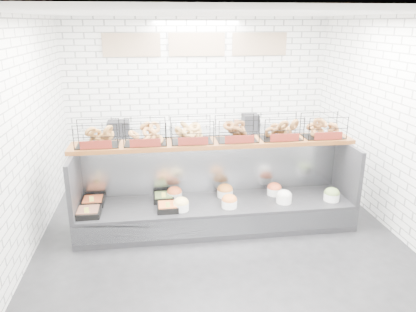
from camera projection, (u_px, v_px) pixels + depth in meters
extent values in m
plane|color=black|center=(219.00, 236.00, 5.77)|extent=(5.50, 5.50, 0.00)
cube|color=white|center=(197.00, 97.00, 7.89)|extent=(5.00, 0.02, 3.00)
cube|color=white|center=(20.00, 142.00, 4.98)|extent=(0.02, 5.50, 3.00)
cube|color=white|center=(398.00, 128.00, 5.63)|extent=(0.02, 5.50, 3.00)
cube|color=white|center=(222.00, 13.00, 4.83)|extent=(5.00, 5.50, 0.02)
cube|color=tan|center=(132.00, 45.00, 7.39)|extent=(1.05, 0.03, 0.42)
cube|color=tan|center=(197.00, 44.00, 7.54)|extent=(1.05, 0.03, 0.42)
cube|color=tan|center=(259.00, 44.00, 7.70)|extent=(1.05, 0.03, 0.42)
cube|color=black|center=(216.00, 214.00, 5.99)|extent=(4.00, 0.90, 0.40)
cube|color=#93969B|center=(221.00, 227.00, 5.58)|extent=(4.00, 0.03, 0.28)
cube|color=#93969B|center=(212.00, 166.00, 6.19)|extent=(4.00, 0.08, 0.80)
cube|color=black|center=(75.00, 183.00, 5.55)|extent=(0.06, 0.90, 0.80)
cube|color=black|center=(346.00, 170.00, 6.06)|extent=(0.06, 0.90, 0.80)
cube|color=black|center=(88.00, 213.00, 5.49)|extent=(0.33, 0.33, 0.08)
cube|color=brown|center=(88.00, 210.00, 5.48)|extent=(0.28, 0.28, 0.04)
cube|color=#FAFB57|center=(86.00, 210.00, 5.36)|extent=(0.06, 0.01, 0.08)
cube|color=black|center=(93.00, 202.00, 5.83)|extent=(0.31, 0.31, 0.08)
cube|color=#C05128|center=(93.00, 200.00, 5.81)|extent=(0.26, 0.26, 0.04)
cube|color=#FAFB57|center=(91.00, 199.00, 5.70)|extent=(0.06, 0.01, 0.08)
cube|color=black|center=(168.00, 207.00, 5.65)|extent=(0.29, 0.29, 0.08)
cube|color=orange|center=(168.00, 205.00, 5.64)|extent=(0.25, 0.25, 0.04)
cube|color=#FAFB57|center=(168.00, 205.00, 5.52)|extent=(0.06, 0.01, 0.08)
cube|color=black|center=(164.00, 198.00, 5.96)|extent=(0.29, 0.29, 0.08)
cube|color=olive|center=(164.00, 196.00, 5.95)|extent=(0.25, 0.25, 0.04)
cube|color=#FAFB57|center=(164.00, 195.00, 5.83)|extent=(0.06, 0.01, 0.08)
cylinder|color=white|center=(181.00, 206.00, 5.65)|extent=(0.22, 0.22, 0.11)
ellipsoid|color=#F7D57E|center=(181.00, 202.00, 5.63)|extent=(0.21, 0.21, 0.15)
cylinder|color=white|center=(175.00, 195.00, 6.00)|extent=(0.23, 0.23, 0.11)
ellipsoid|color=#CC582B|center=(174.00, 192.00, 5.99)|extent=(0.22, 0.22, 0.15)
cylinder|color=white|center=(229.00, 203.00, 5.74)|extent=(0.22, 0.22, 0.11)
ellipsoid|color=orange|center=(229.00, 200.00, 5.72)|extent=(0.22, 0.22, 0.15)
cylinder|color=white|center=(225.00, 193.00, 6.09)|extent=(0.24, 0.24, 0.11)
ellipsoid|color=#C66F29|center=(225.00, 189.00, 6.07)|extent=(0.23, 0.23, 0.16)
cylinder|color=white|center=(284.00, 199.00, 5.89)|extent=(0.23, 0.23, 0.11)
ellipsoid|color=silver|center=(284.00, 195.00, 5.87)|extent=(0.22, 0.22, 0.15)
cylinder|color=white|center=(274.00, 191.00, 6.16)|extent=(0.22, 0.22, 0.11)
ellipsoid|color=#D7542D|center=(274.00, 187.00, 6.14)|extent=(0.21, 0.21, 0.15)
cylinder|color=white|center=(332.00, 197.00, 5.96)|extent=(0.23, 0.23, 0.11)
ellipsoid|color=olive|center=(332.00, 193.00, 5.94)|extent=(0.22, 0.22, 0.16)
cube|color=#522B11|center=(214.00, 143.00, 5.88)|extent=(4.10, 0.50, 0.06)
cube|color=black|center=(97.00, 134.00, 5.60)|extent=(0.60, 0.38, 0.34)
cube|color=#591710|center=(96.00, 145.00, 5.44)|extent=(0.42, 0.02, 0.11)
cube|color=black|center=(145.00, 132.00, 5.69)|extent=(0.60, 0.38, 0.34)
cube|color=#591710|center=(145.00, 143.00, 5.53)|extent=(0.42, 0.02, 0.11)
cube|color=black|center=(192.00, 130.00, 5.77)|extent=(0.60, 0.38, 0.34)
cube|color=#591710|center=(193.00, 141.00, 5.61)|extent=(0.42, 0.02, 0.11)
cube|color=black|center=(237.00, 129.00, 5.86)|extent=(0.60, 0.38, 0.34)
cube|color=#591710|center=(240.00, 139.00, 5.70)|extent=(0.42, 0.02, 0.11)
cube|color=black|center=(281.00, 127.00, 5.94)|extent=(0.60, 0.38, 0.34)
cube|color=#591710|center=(285.00, 138.00, 5.78)|extent=(0.42, 0.02, 0.11)
cube|color=black|center=(323.00, 126.00, 6.03)|extent=(0.60, 0.38, 0.34)
cube|color=#591710|center=(328.00, 136.00, 5.87)|extent=(0.42, 0.02, 0.11)
cube|color=#93969B|center=(199.00, 154.00, 7.92)|extent=(4.00, 0.60, 0.90)
cube|color=black|center=(119.00, 127.00, 7.59)|extent=(0.40, 0.30, 0.24)
cube|color=silver|center=(186.00, 127.00, 7.72)|extent=(0.35, 0.28, 0.18)
cylinder|color=#BA5A2E|center=(237.00, 126.00, 7.77)|extent=(0.09, 0.09, 0.22)
cube|color=black|center=(250.00, 122.00, 7.87)|extent=(0.30, 0.30, 0.30)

